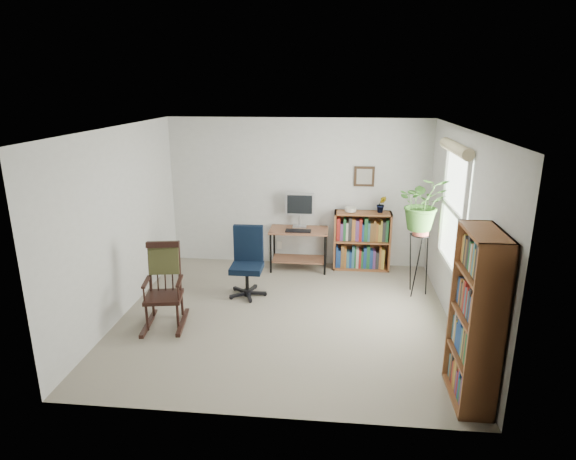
# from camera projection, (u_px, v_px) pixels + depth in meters

# --- Properties ---
(floor) EXTENTS (4.20, 4.00, 0.00)m
(floor) POSITION_uv_depth(u_px,v_px,m) (285.00, 316.00, 6.26)
(floor) COLOR gray
(floor) RESTS_ON ground
(ceiling) EXTENTS (4.20, 4.00, 0.00)m
(ceiling) POSITION_uv_depth(u_px,v_px,m) (284.00, 128.00, 5.56)
(ceiling) COLOR silver
(ceiling) RESTS_ON ground
(wall_back) EXTENTS (4.20, 0.00, 2.40)m
(wall_back) POSITION_uv_depth(u_px,v_px,m) (298.00, 193.00, 7.81)
(wall_back) COLOR silver
(wall_back) RESTS_ON ground
(wall_front) EXTENTS (4.20, 0.00, 2.40)m
(wall_front) POSITION_uv_depth(u_px,v_px,m) (259.00, 295.00, 4.00)
(wall_front) COLOR silver
(wall_front) RESTS_ON ground
(wall_left) EXTENTS (0.00, 4.00, 2.40)m
(wall_left) POSITION_uv_depth(u_px,v_px,m) (121.00, 223.00, 6.11)
(wall_left) COLOR silver
(wall_left) RESTS_ON ground
(wall_right) EXTENTS (0.00, 4.00, 2.40)m
(wall_right) POSITION_uv_depth(u_px,v_px,m) (460.00, 233.00, 5.70)
(wall_right) COLOR silver
(wall_right) RESTS_ON ground
(window) EXTENTS (0.12, 1.20, 1.50)m
(window) POSITION_uv_depth(u_px,v_px,m) (453.00, 210.00, 5.94)
(window) COLOR silver
(window) RESTS_ON wall_right
(desk) EXTENTS (0.93, 0.51, 0.67)m
(desk) POSITION_uv_depth(u_px,v_px,m) (299.00, 249.00, 7.77)
(desk) COLOR brown
(desk) RESTS_ON floor
(monitor) EXTENTS (0.46, 0.16, 0.56)m
(monitor) POSITION_uv_depth(u_px,v_px,m) (300.00, 210.00, 7.73)
(monitor) COLOR #B3B3B7
(monitor) RESTS_ON desk
(keyboard) EXTENTS (0.40, 0.15, 0.02)m
(keyboard) POSITION_uv_depth(u_px,v_px,m) (298.00, 231.00, 7.56)
(keyboard) COLOR black
(keyboard) RESTS_ON desk
(office_chair) EXTENTS (0.56, 0.56, 1.00)m
(office_chair) POSITION_uv_depth(u_px,v_px,m) (247.00, 262.00, 6.73)
(office_chair) COLOR black
(office_chair) RESTS_ON floor
(rocking_chair) EXTENTS (0.70, 1.00, 1.06)m
(rocking_chair) POSITION_uv_depth(u_px,v_px,m) (163.00, 286.00, 5.86)
(rocking_chair) COLOR black
(rocking_chair) RESTS_ON floor
(low_bookshelf) EXTENTS (0.90, 0.30, 0.95)m
(low_bookshelf) POSITION_uv_depth(u_px,v_px,m) (362.00, 241.00, 7.75)
(low_bookshelf) COLOR brown
(low_bookshelf) RESTS_ON floor
(tall_bookshelf) EXTENTS (0.31, 0.73, 1.67)m
(tall_bookshelf) POSITION_uv_depth(u_px,v_px,m) (476.00, 319.00, 4.39)
(tall_bookshelf) COLOR brown
(tall_bookshelf) RESTS_ON floor
(plant_stand) EXTENTS (0.36, 0.36, 1.04)m
(plant_stand) POSITION_uv_depth(u_px,v_px,m) (418.00, 260.00, 6.78)
(plant_stand) COLOR black
(plant_stand) RESTS_ON floor
(spider_plant) EXTENTS (1.69, 1.88, 1.46)m
(spider_plant) POSITION_uv_depth(u_px,v_px,m) (425.00, 177.00, 6.44)
(spider_plant) COLOR #326122
(spider_plant) RESTS_ON plant_stand
(potted_plant_small) EXTENTS (0.13, 0.24, 0.11)m
(potted_plant_small) POSITION_uv_depth(u_px,v_px,m) (381.00, 209.00, 7.58)
(potted_plant_small) COLOR #326122
(potted_plant_small) RESTS_ON low_bookshelf
(framed_picture) EXTENTS (0.32, 0.04, 0.32)m
(framed_picture) POSITION_uv_depth(u_px,v_px,m) (364.00, 177.00, 7.60)
(framed_picture) COLOR black
(framed_picture) RESTS_ON wall_back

